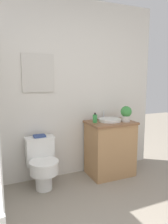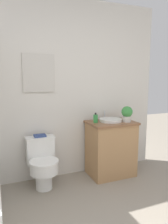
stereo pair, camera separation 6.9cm
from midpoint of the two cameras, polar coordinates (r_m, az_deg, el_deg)
The scene contains 7 objects.
wall_back at distance 3.04m, azimuth -11.76°, elevation 5.54°, with size 3.53×0.07×2.50m.
toilet at distance 2.95m, azimuth -11.52°, elevation -12.81°, with size 0.38×0.49×0.65m.
vanity at distance 3.27m, azimuth 6.20°, elevation -9.33°, with size 0.67×0.49×0.80m.
sink at distance 3.18m, azimuth 6.13°, elevation -2.06°, with size 0.33×0.37×0.13m.
soap_bottle at distance 3.07m, azimuth 2.24°, elevation -1.69°, with size 0.06×0.06×0.14m.
potted_plant at distance 3.17m, azimuth 10.32°, elevation -0.32°, with size 0.16×0.16×0.23m.
book_on_tank at distance 2.96m, azimuth -12.22°, elevation -6.14°, with size 0.15×0.12×0.02m.
Camera 1 is at (-0.67, -0.75, 1.43)m, focal length 35.00 mm.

